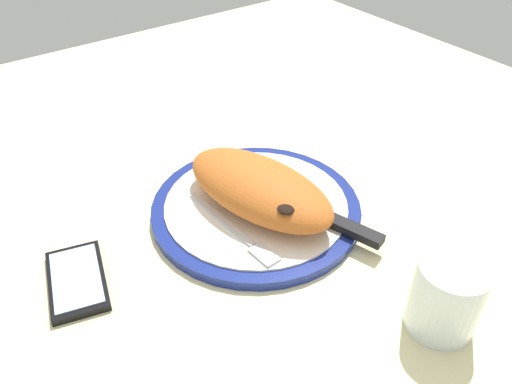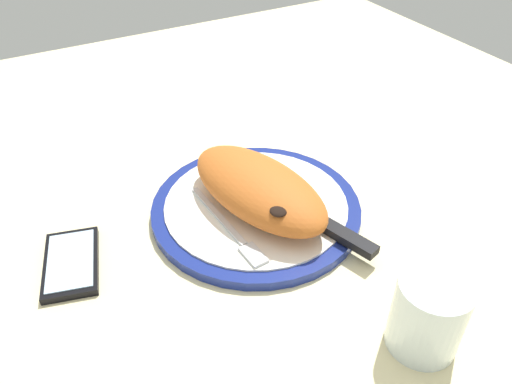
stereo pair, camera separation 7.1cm
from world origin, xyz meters
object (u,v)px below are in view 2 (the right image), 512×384
object	(u,v)px
plate	(256,208)
fork	(232,231)
calzone	(256,189)
water_glass	(427,319)
knife	(322,224)
smartphone	(71,263)

from	to	relation	value
plate	fork	distance (cm)	6.97
calzone	plate	bearing A→B (deg)	146.95
calzone	fork	distance (cm)	6.79
calzone	water_glass	bearing A→B (deg)	11.68
plate	knife	world-z (taller)	knife
water_glass	smartphone	bearing A→B (deg)	-134.23
smartphone	water_glass	world-z (taller)	water_glass
plate	knife	xyz separation A→B (cm)	(8.64, 5.35, 1.39)
plate	calzone	xyz separation A→B (cm)	(0.72, -0.47, 4.09)
knife	water_glass	bearing A→B (deg)	-0.53
smartphone	fork	bearing A→B (deg)	73.53
calzone	knife	world-z (taller)	calzone
knife	water_glass	size ratio (longest dim) A/B	2.61
calzone	fork	xyz separation A→B (cm)	(3.09, -5.26, -2.99)
plate	smartphone	bearing A→B (deg)	-94.70
smartphone	calzone	bearing A→B (deg)	83.61
calzone	smartphone	size ratio (longest dim) A/B	1.97
plate	water_glass	distance (cm)	28.67
fork	smartphone	distance (cm)	20.96
plate	smartphone	world-z (taller)	plate
fork	knife	world-z (taller)	knife
smartphone	knife	bearing A→B (deg)	70.94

